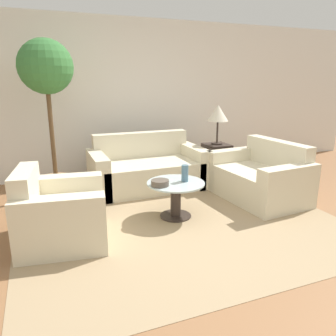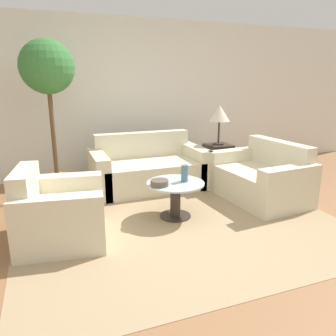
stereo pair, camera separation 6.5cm
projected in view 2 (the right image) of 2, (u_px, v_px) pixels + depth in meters
ground_plane at (198, 245)px, 3.31m from camera, size 14.00×14.00×0.00m
wall_back at (125, 98)px, 5.60m from camera, size 10.00×0.06×2.60m
rug at (175, 216)px, 3.98m from camera, size 3.60×3.32×0.01m
sofa_main at (148, 169)px, 5.04m from camera, size 1.71×0.91×0.81m
armchair at (56, 215)px, 3.34m from camera, size 0.95×1.01×0.78m
loveseat at (262, 179)px, 4.54m from camera, size 0.96×1.38×0.79m
coffee_table at (175, 195)px, 3.91m from camera, size 0.69×0.69×0.44m
side_table at (218, 162)px, 5.37m from camera, size 0.39×0.39×0.60m
table_lamp at (219, 114)px, 5.17m from camera, size 0.33×0.33×0.63m
potted_plant at (48, 81)px, 4.31m from camera, size 0.71×0.71×2.13m
vase at (185, 173)px, 3.88m from camera, size 0.08×0.08×0.20m
bowl at (159, 183)px, 3.74m from camera, size 0.21×0.21×0.07m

